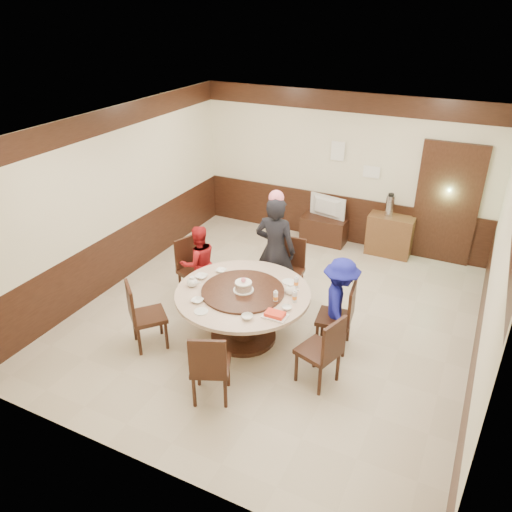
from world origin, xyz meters
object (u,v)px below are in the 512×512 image
at_px(birthday_cake, 243,286).
at_px(television, 326,207).
at_px(person_red, 199,263).
at_px(shrimp_platter, 275,315).
at_px(person_standing, 275,251).
at_px(side_cabinet, 390,235).
at_px(tv_stand, 324,230).
at_px(banquet_table, 243,305).
at_px(person_blue, 340,303).
at_px(thermos, 390,206).

xyz_separation_m(birthday_cake, television, (-0.03, 3.43, -0.13)).
xyz_separation_m(person_red, shrimp_platter, (1.73, -1.00, 0.17)).
height_order(person_standing, side_cabinet, person_standing).
relative_size(shrimp_platter, tv_stand, 0.35).
xyz_separation_m(banquet_table, side_cabinet, (1.22, 3.46, -0.16)).
relative_size(person_blue, television, 1.76).
relative_size(person_standing, person_blue, 1.33).
bearing_deg(person_standing, person_blue, 148.64).
xyz_separation_m(person_standing, birthday_cake, (0.03, -1.10, -0.02)).
distance_m(banquet_table, shrimp_platter, 0.75).
bearing_deg(shrimp_platter, person_standing, 114.04).
distance_m(person_red, television, 2.98).
xyz_separation_m(shrimp_platter, television, (-0.64, 3.77, -0.07)).
distance_m(person_standing, side_cabinet, 2.71).
height_order(banquet_table, person_red, person_red).
distance_m(person_red, tv_stand, 3.00).
bearing_deg(person_blue, birthday_cake, 89.12).
distance_m(person_red, thermos, 3.61).
distance_m(banquet_table, birthday_cake, 0.31).
bearing_deg(television, shrimp_platter, 111.28).
relative_size(person_red, shrimp_platter, 4.05).
distance_m(banquet_table, tv_stand, 3.44).
bearing_deg(television, person_red, 80.25).
xyz_separation_m(person_standing, television, (0.00, 2.33, -0.15)).
bearing_deg(person_red, banquet_table, 98.19).
height_order(banquet_table, thermos, thermos).
bearing_deg(shrimp_platter, tv_stand, 99.68).
relative_size(banquet_table, birthday_cake, 6.53).
bearing_deg(banquet_table, shrimp_platter, -29.04).
height_order(person_red, side_cabinet, person_red).
distance_m(shrimp_platter, tv_stand, 3.86).
bearing_deg(person_red, thermos, -179.95).
bearing_deg(banquet_table, thermos, 71.57).
bearing_deg(banquet_table, tv_stand, 90.33).
bearing_deg(shrimp_platter, banquet_table, 150.96).
distance_m(birthday_cake, tv_stand, 3.48).
height_order(person_red, person_blue, person_blue).
relative_size(banquet_table, person_blue, 1.40).
distance_m(banquet_table, television, 3.43).
distance_m(tv_stand, thermos, 1.36).
relative_size(banquet_table, television, 2.45).
height_order(person_standing, birthday_cake, person_standing).
bearing_deg(tv_stand, banquet_table, -89.67).
distance_m(person_blue, television, 3.22).
bearing_deg(television, side_cabinet, -167.01).
relative_size(side_cabinet, thermos, 2.11).
xyz_separation_m(banquet_table, person_standing, (-0.02, 1.10, 0.33)).
relative_size(person_standing, side_cabinet, 2.15).
relative_size(tv_stand, television, 1.15).
xyz_separation_m(side_cabinet, thermos, (-0.07, 0.00, 0.56)).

